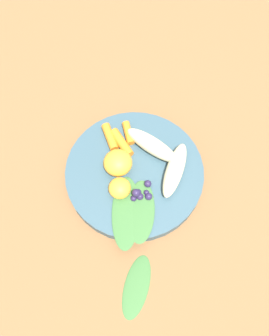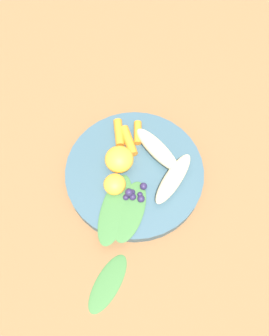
{
  "view_description": "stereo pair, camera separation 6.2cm",
  "coord_description": "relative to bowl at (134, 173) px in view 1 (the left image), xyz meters",
  "views": [
    {
      "loc": [
        -0.24,
        0.11,
        0.6
      ],
      "look_at": [
        0.0,
        0.0,
        0.03
      ],
      "focal_mm": 36.01,
      "sensor_mm": 36.0,
      "label": 1
    },
    {
      "loc": [
        -0.26,
        0.05,
        0.6
      ],
      "look_at": [
        0.0,
        0.0,
        0.03
      ],
      "focal_mm": 36.01,
      "sensor_mm": 36.0,
      "label": 2
    }
  ],
  "objects": [
    {
      "name": "ground_plane",
      "position": [
        0.0,
        0.0,
        -0.01
      ],
      "size": [
        2.4,
        2.4,
        0.0
      ],
      "primitive_type": "plane",
      "color": "brown"
    },
    {
      "name": "bowl",
      "position": [
        0.0,
        0.0,
        0.0
      ],
      "size": [
        0.26,
        0.26,
        0.02
      ],
      "primitive_type": "cylinder",
      "color": "#385666",
      "rests_on": "ground_plane"
    },
    {
      "name": "banana_peeled_left",
      "position": [
        0.03,
        -0.05,
        0.03
      ],
      "size": [
        0.12,
        0.08,
        0.03
      ],
      "primitive_type": "ellipsoid",
      "rotation": [
        0.0,
        0.0,
        6.79
      ],
      "color": "beige",
      "rests_on": "bowl"
    },
    {
      "name": "banana_peeled_right",
      "position": [
        -0.04,
        -0.06,
        0.03
      ],
      "size": [
        0.1,
        0.1,
        0.03
      ],
      "primitive_type": "ellipsoid",
      "rotation": [
        0.0,
        0.0,
        5.52
      ],
      "color": "beige",
      "rests_on": "bowl"
    },
    {
      "name": "orange_segment_near",
      "position": [
        -0.03,
        0.04,
        0.03
      ],
      "size": [
        0.04,
        0.04,
        0.03
      ],
      "primitive_type": "ellipsoid",
      "color": "#F4A833",
      "rests_on": "bowl"
    },
    {
      "name": "orange_segment_far",
      "position": [
        0.02,
        0.03,
        0.03
      ],
      "size": [
        0.05,
        0.05,
        0.04
      ],
      "primitive_type": "ellipsoid",
      "color": "#F4A833",
      "rests_on": "bowl"
    },
    {
      "name": "carrot_front",
      "position": [
        0.07,
        -0.02,
        0.02
      ],
      "size": [
        0.05,
        0.02,
        0.02
      ],
      "primitive_type": "cylinder",
      "rotation": [
        0.0,
        1.57,
        6.08
      ],
      "color": "orange",
      "rests_on": "bowl"
    },
    {
      "name": "carrot_mid_left",
      "position": [
        0.06,
        -0.0,
        0.02
      ],
      "size": [
        0.06,
        0.03,
        0.02
      ],
      "primitive_type": "cylinder",
      "rotation": [
        0.0,
        1.57,
        6.4
      ],
      "color": "orange",
      "rests_on": "bowl"
    },
    {
      "name": "carrot_mid_right",
      "position": [
        0.08,
        0.02,
        0.02
      ],
      "size": [
        0.06,
        0.02,
        0.02
      ],
      "primitive_type": "cylinder",
      "rotation": [
        0.0,
        1.57,
        6.2
      ],
      "color": "orange",
      "rests_on": "bowl"
    },
    {
      "name": "blueberry_pile",
      "position": [
        -0.05,
        0.01,
        0.02
      ],
      "size": [
        0.04,
        0.05,
        0.03
      ],
      "color": "#2D234C",
      "rests_on": "bowl"
    },
    {
      "name": "kale_leaf_left",
      "position": [
        -0.07,
        0.05,
        0.01
      ],
      "size": [
        0.14,
        0.1,
        0.0
      ],
      "primitive_type": "ellipsoid",
      "rotation": [
        0.0,
        0.0,
        8.98
      ],
      "color": "#3D7038",
      "rests_on": "bowl"
    },
    {
      "name": "kale_leaf_right",
      "position": [
        -0.08,
        0.02,
        0.01
      ],
      "size": [
        0.13,
        0.1,
        0.0
      ],
      "primitive_type": "ellipsoid",
      "rotation": [
        0.0,
        0.0,
        8.94
      ],
      "color": "#3D7038",
      "rests_on": "bowl"
    },
    {
      "name": "kale_leaf_stray",
      "position": [
        -0.19,
        0.08,
        -0.01
      ],
      "size": [
        0.11,
        0.1,
        0.01
      ],
      "primitive_type": "ellipsoid",
      "rotation": [
        0.0,
        0.0,
        2.45
      ],
      "color": "#3D7038",
      "rests_on": "ground_plane"
    }
  ]
}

